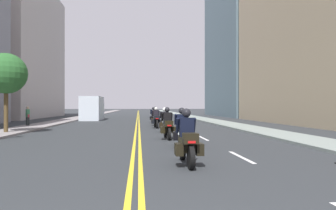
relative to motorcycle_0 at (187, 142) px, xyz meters
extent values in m
plane|color=#2B2E31|center=(-1.44, 41.19, -0.65)|extent=(264.00, 264.00, 0.00)
cube|color=gray|center=(-9.52, 41.19, -0.59)|extent=(2.47, 144.00, 0.12)
cube|color=gray|center=(6.65, 41.19, -0.59)|extent=(2.47, 144.00, 0.12)
cube|color=yellow|center=(-1.56, 41.19, -0.65)|extent=(0.12, 132.00, 0.01)
cube|color=yellow|center=(-1.32, 41.19, -0.65)|extent=(0.12, 132.00, 0.01)
cube|color=silver|center=(1.99, 1.19, -0.65)|extent=(0.14, 2.40, 0.01)
cube|color=silver|center=(1.99, 7.19, -0.65)|extent=(0.14, 2.40, 0.01)
cube|color=silver|center=(1.99, 13.19, -0.65)|extent=(0.14, 2.40, 0.01)
cube|color=silver|center=(1.99, 19.19, -0.65)|extent=(0.14, 2.40, 0.01)
cube|color=silver|center=(1.99, 25.19, -0.65)|extent=(0.14, 2.40, 0.01)
cube|color=silver|center=(1.99, 31.19, -0.65)|extent=(0.14, 2.40, 0.01)
cube|color=silver|center=(1.99, 37.19, -0.65)|extent=(0.14, 2.40, 0.01)
cube|color=silver|center=(1.99, 43.19, -0.65)|extent=(0.14, 2.40, 0.01)
cube|color=silver|center=(1.99, 49.19, -0.65)|extent=(0.14, 2.40, 0.01)
cube|color=tan|center=(14.80, 20.23, 8.16)|extent=(6.11, 20.89, 17.62)
cube|color=#2D3847|center=(17.87, 20.23, 3.75)|extent=(0.04, 17.55, 0.90)
cube|color=#2D3847|center=(17.87, 20.23, 6.98)|extent=(0.04, 17.55, 0.90)
cube|color=#2D3847|center=(17.87, 20.23, 10.21)|extent=(0.04, 17.55, 0.90)
cube|color=#B5AAA5|center=(-19.00, 37.91, 9.10)|extent=(8.75, 20.75, 19.50)
cube|color=slate|center=(15.59, 41.65, 13.62)|extent=(7.70, 19.88, 28.55)
cube|color=#2D3847|center=(19.46, 41.65, 6.48)|extent=(0.04, 16.70, 0.90)
cylinder|color=black|center=(-0.01, 0.88, -0.34)|extent=(0.13, 0.64, 0.64)
cylinder|color=black|center=(0.01, -0.64, -0.34)|extent=(0.13, 0.64, 0.64)
cube|color=silver|center=(-0.01, 0.88, 0.00)|extent=(0.14, 0.32, 0.04)
cube|color=black|center=(0.00, 0.12, -0.06)|extent=(0.33, 1.15, 0.40)
cube|color=black|center=(0.00, -0.56, 0.16)|extent=(0.40, 0.36, 0.28)
cube|color=red|center=(0.01, -0.75, 0.08)|extent=(0.20, 0.03, 0.06)
cube|color=black|center=(-0.28, -0.34, -0.16)|extent=(0.20, 0.44, 0.32)
cube|color=black|center=(0.28, -0.33, -0.16)|extent=(0.20, 0.44, 0.32)
cube|color=#B2C1CC|center=(0.00, 0.61, 0.32)|extent=(0.36, 0.13, 0.36)
cube|color=black|center=(0.00, 0.07, 0.42)|extent=(0.40, 0.26, 0.54)
cylinder|color=black|center=(-0.24, 0.22, 0.47)|extent=(0.10, 0.28, 0.45)
cylinder|color=black|center=(0.24, 0.22, 0.47)|extent=(0.10, 0.28, 0.45)
sphere|color=black|center=(0.00, 0.10, 0.83)|extent=(0.26, 0.26, 0.26)
cylinder|color=black|center=(0.40, 4.51, -0.31)|extent=(0.15, 0.68, 0.68)
cylinder|color=black|center=(0.33, 2.89, -0.31)|extent=(0.15, 0.68, 0.68)
cube|color=silver|center=(0.40, 4.51, 0.05)|extent=(0.15, 0.33, 0.04)
cube|color=black|center=(0.37, 3.70, -0.03)|extent=(0.37, 1.24, 0.40)
cube|color=black|center=(0.34, 2.97, 0.19)|extent=(0.42, 0.38, 0.28)
cube|color=red|center=(0.33, 2.78, 0.11)|extent=(0.20, 0.04, 0.06)
cube|color=black|center=(0.07, 3.23, -0.13)|extent=(0.22, 0.45, 0.32)
cube|color=black|center=(0.63, 3.20, -0.13)|extent=(0.22, 0.45, 0.32)
cube|color=#B2C1CC|center=(0.39, 4.22, 0.35)|extent=(0.36, 0.14, 0.36)
cube|color=black|center=(0.37, 3.65, 0.43)|extent=(0.41, 0.28, 0.53)
cylinder|color=black|center=(0.13, 3.81, 0.48)|extent=(0.11, 0.28, 0.45)
cylinder|color=black|center=(0.61, 3.79, 0.48)|extent=(0.11, 0.28, 0.45)
sphere|color=black|center=(0.37, 3.68, 0.83)|extent=(0.26, 0.26, 0.26)
cylinder|color=black|center=(0.06, 7.81, -0.34)|extent=(0.14, 0.63, 0.62)
cylinder|color=black|center=(0.11, 6.30, -0.34)|extent=(0.14, 0.63, 0.62)
cube|color=silver|center=(0.06, 7.81, -0.01)|extent=(0.15, 0.32, 0.04)
cube|color=black|center=(0.09, 7.06, -0.06)|extent=(0.36, 1.15, 0.40)
cube|color=black|center=(0.11, 6.38, 0.16)|extent=(0.41, 0.37, 0.28)
cube|color=red|center=(0.12, 6.19, 0.08)|extent=(0.20, 0.04, 0.06)
cube|color=black|center=(-0.18, 6.60, -0.16)|extent=(0.22, 0.45, 0.32)
cube|color=black|center=(0.38, 6.61, -0.16)|extent=(0.22, 0.45, 0.32)
cube|color=#B2C1CC|center=(0.07, 7.54, 0.32)|extent=(0.36, 0.13, 0.36)
cube|color=black|center=(0.09, 7.01, 0.42)|extent=(0.41, 0.27, 0.56)
cylinder|color=black|center=(-0.16, 7.15, 0.47)|extent=(0.11, 0.28, 0.45)
cylinder|color=black|center=(0.32, 7.16, 0.47)|extent=(0.11, 0.28, 0.45)
sphere|color=black|center=(0.09, 7.04, 0.84)|extent=(0.26, 0.26, 0.26)
cylinder|color=black|center=(0.26, 12.00, -0.35)|extent=(0.16, 0.61, 0.60)
cylinder|color=black|center=(0.34, 10.49, -0.35)|extent=(0.16, 0.61, 0.60)
cube|color=silver|center=(0.26, 12.00, -0.03)|extent=(0.16, 0.33, 0.04)
cube|color=black|center=(0.30, 11.24, -0.07)|extent=(0.37, 1.16, 0.40)
cube|color=black|center=(0.33, 10.56, 0.15)|extent=(0.42, 0.38, 0.28)
cube|color=red|center=(0.34, 10.37, 0.07)|extent=(0.20, 0.04, 0.06)
cube|color=black|center=(0.04, 10.78, -0.17)|extent=(0.22, 0.45, 0.32)
cube|color=black|center=(0.60, 10.80, -0.17)|extent=(0.22, 0.45, 0.32)
cube|color=#B2C1CC|center=(0.28, 11.73, 0.31)|extent=(0.37, 0.14, 0.36)
cube|color=black|center=(0.30, 11.19, 0.40)|extent=(0.41, 0.28, 0.53)
cylinder|color=black|center=(0.06, 11.33, 0.45)|extent=(0.11, 0.29, 0.45)
cylinder|color=black|center=(0.54, 11.35, 0.45)|extent=(0.11, 0.29, 0.45)
sphere|color=white|center=(0.30, 11.22, 0.80)|extent=(0.26, 0.26, 0.26)
cylinder|color=black|center=(-0.07, 15.82, -0.32)|extent=(0.14, 0.66, 0.66)
cylinder|color=black|center=(-0.01, 14.32, -0.32)|extent=(0.14, 0.66, 0.66)
cube|color=silver|center=(-0.07, 15.82, 0.03)|extent=(0.15, 0.33, 0.04)
cube|color=black|center=(-0.04, 15.07, -0.04)|extent=(0.37, 1.15, 0.40)
cube|color=black|center=(-0.01, 14.40, 0.18)|extent=(0.41, 0.38, 0.28)
cube|color=red|center=(0.00, 14.21, 0.10)|extent=(0.20, 0.04, 0.06)
cube|color=black|center=(-0.30, 14.61, -0.14)|extent=(0.22, 0.45, 0.32)
cube|color=black|center=(0.26, 14.64, -0.14)|extent=(0.22, 0.45, 0.32)
cube|color=#B2C1CC|center=(-0.06, 15.55, 0.34)|extent=(0.36, 0.14, 0.36)
cube|color=black|center=(-0.04, 15.02, 0.42)|extent=(0.41, 0.28, 0.52)
cylinder|color=black|center=(-0.28, 15.16, 0.47)|extent=(0.11, 0.28, 0.45)
cylinder|color=black|center=(0.20, 15.18, 0.47)|extent=(0.11, 0.28, 0.45)
sphere|color=white|center=(-0.04, 15.05, 0.82)|extent=(0.26, 0.26, 0.26)
cylinder|color=black|center=(0.11, 18.85, -0.33)|extent=(0.15, 0.64, 0.64)
cylinder|color=black|center=(0.06, 17.39, -0.33)|extent=(0.15, 0.64, 0.64)
cube|color=silver|center=(0.11, 18.85, 0.01)|extent=(0.15, 0.32, 0.04)
cube|color=black|center=(0.08, 18.12, -0.05)|extent=(0.36, 1.12, 0.40)
cube|color=black|center=(0.06, 17.46, 0.17)|extent=(0.41, 0.37, 0.28)
cube|color=red|center=(0.05, 17.27, 0.09)|extent=(0.20, 0.04, 0.06)
cube|color=black|center=(-0.21, 17.69, -0.15)|extent=(0.21, 0.45, 0.32)
cube|color=black|center=(0.35, 17.67, -0.15)|extent=(0.21, 0.45, 0.32)
cube|color=#B2C1CC|center=(0.10, 18.59, 0.33)|extent=(0.36, 0.13, 0.36)
cube|color=black|center=(0.08, 18.07, 0.43)|extent=(0.41, 0.27, 0.56)
cylinder|color=black|center=(-0.15, 18.23, 0.48)|extent=(0.11, 0.28, 0.45)
cylinder|color=black|center=(0.32, 18.21, 0.48)|extent=(0.11, 0.28, 0.45)
sphere|color=black|center=(0.08, 18.10, 0.85)|extent=(0.26, 0.26, 0.26)
cylinder|color=black|center=(0.08, 22.88, -0.33)|extent=(0.12, 0.65, 0.65)
cylinder|color=black|center=(0.11, 21.40, -0.33)|extent=(0.12, 0.65, 0.65)
cube|color=silver|center=(0.08, 22.88, 0.01)|extent=(0.15, 0.32, 0.04)
cube|color=black|center=(0.10, 22.14, -0.05)|extent=(0.34, 1.13, 0.40)
cube|color=black|center=(0.11, 21.48, 0.17)|extent=(0.41, 0.37, 0.28)
cube|color=red|center=(0.12, 21.29, 0.09)|extent=(0.20, 0.03, 0.06)
cube|color=black|center=(-0.17, 21.69, -0.15)|extent=(0.21, 0.44, 0.32)
cube|color=black|center=(0.39, 21.70, -0.15)|extent=(0.21, 0.44, 0.32)
cube|color=#B2C1CC|center=(0.09, 22.61, 0.33)|extent=(0.36, 0.13, 0.36)
cube|color=black|center=(0.10, 22.09, 0.40)|extent=(0.40, 0.27, 0.50)
cylinder|color=black|center=(-0.14, 22.24, 0.45)|extent=(0.11, 0.28, 0.45)
cylinder|color=black|center=(0.34, 22.25, 0.45)|extent=(0.11, 0.28, 0.45)
sphere|color=black|center=(0.10, 22.12, 0.79)|extent=(0.26, 0.26, 0.26)
cube|color=#272B2C|center=(-10.29, 17.18, -0.26)|extent=(0.33, 0.34, 0.79)
cube|color=#3B7B53|center=(-10.29, 17.18, 0.45)|extent=(0.39, 0.42, 0.63)
sphere|color=tan|center=(-10.29, 17.18, 0.89)|extent=(0.22, 0.22, 0.22)
cube|color=#B73142|center=(-10.16, 17.00, 0.24)|extent=(0.17, 0.19, 0.24)
cylinder|color=#4C3B21|center=(-9.28, 10.62, 0.74)|extent=(0.24, 0.24, 2.78)
sphere|color=#275B28|center=(-9.28, 10.62, 2.98)|extent=(2.44, 2.44, 2.44)
cube|color=silver|center=(-6.89, 31.78, 0.45)|extent=(2.00, 1.80, 2.20)
cube|color=silver|center=(-6.89, 28.78, 0.75)|extent=(2.20, 5.20, 2.80)
cylinder|color=black|center=(-6.89, 31.38, -0.20)|extent=(2.00, 0.90, 0.90)
cylinder|color=black|center=(-6.89, 27.18, -0.20)|extent=(2.00, 0.90, 0.90)
camera|label=1|loc=(-1.37, -8.66, 1.02)|focal=32.95mm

